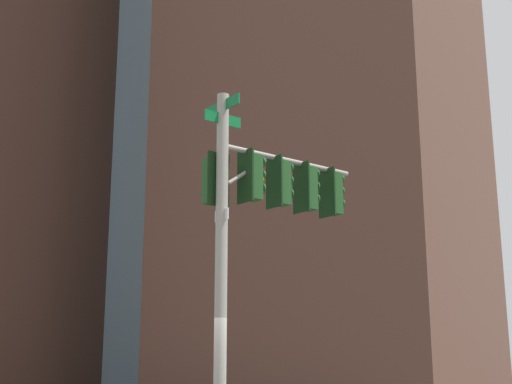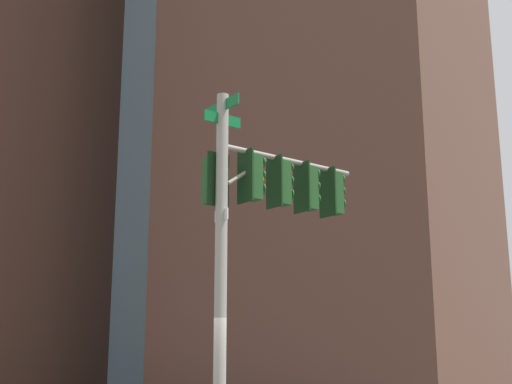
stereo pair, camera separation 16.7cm
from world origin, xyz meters
The scene contains 2 objects.
signal_pole_assembly centered at (0.69, -0.59, 4.91)m, with size 3.74×2.31×7.24m.
building_brick_farside centered at (43.63, 47.56, 16.26)m, with size 18.44×16.91×32.52m, color brown.
Camera 2 is at (-13.36, -7.28, 1.41)m, focal length 51.81 mm.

